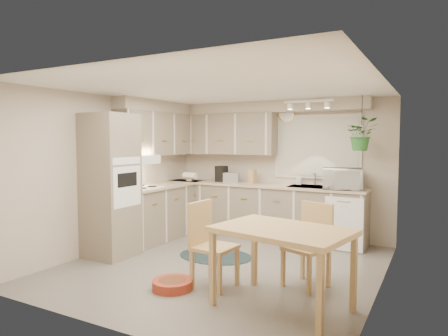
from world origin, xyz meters
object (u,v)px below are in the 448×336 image
at_px(braided_rug, 216,256).
at_px(microwave, 342,176).
at_px(chair_left, 215,245).
at_px(dining_table, 282,268).
at_px(pet_bed, 173,284).
at_px(chair_back, 306,246).

xyz_separation_m(braided_rug, microwave, (1.52, 1.36, 1.14)).
relative_size(chair_left, microwave, 1.67).
bearing_deg(dining_table, braided_rug, 139.81).
relative_size(chair_left, braided_rug, 0.88).
height_order(braided_rug, pet_bed, pet_bed).
distance_m(pet_bed, microwave, 3.22).
height_order(chair_back, pet_bed, chair_back).
bearing_deg(chair_left, pet_bed, -47.37).
bearing_deg(chair_left, chair_back, 122.62).
height_order(chair_left, microwave, microwave).
relative_size(braided_rug, pet_bed, 2.39).
xyz_separation_m(dining_table, microwave, (0.03, 2.63, 0.73)).
bearing_deg(dining_table, microwave, 89.40).
bearing_deg(pet_bed, microwave, 64.37).
distance_m(dining_table, pet_bed, 1.34).
height_order(chair_back, microwave, microwave).
height_order(dining_table, pet_bed, dining_table).
height_order(braided_rug, microwave, microwave).
xyz_separation_m(braided_rug, pet_bed, (0.21, -1.37, 0.05)).
height_order(chair_left, braided_rug, chair_left).
relative_size(pet_bed, microwave, 0.79).
bearing_deg(dining_table, chair_back, 86.91).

